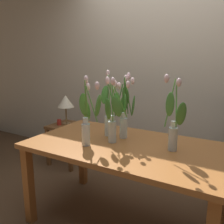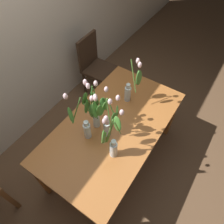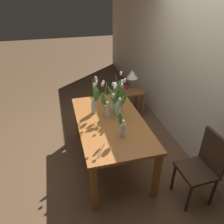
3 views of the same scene
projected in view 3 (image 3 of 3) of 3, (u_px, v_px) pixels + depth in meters
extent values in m
plane|color=brown|center=(111.00, 161.00, 3.36)|extent=(18.00, 18.00, 0.00)
cube|color=beige|center=(201.00, 70.00, 2.95)|extent=(9.00, 0.10, 2.70)
cube|color=#A3602D|center=(111.00, 122.00, 2.99)|extent=(1.60, 0.90, 0.04)
cube|color=#A3602D|center=(78.00, 120.00, 3.71)|extent=(0.07, 0.07, 0.70)
cube|color=#A3602D|center=(94.00, 188.00, 2.48)|extent=(0.07, 0.07, 0.70)
cube|color=#A3602D|center=(121.00, 114.00, 3.88)|extent=(0.07, 0.07, 0.70)
cube|color=#A3602D|center=(157.00, 175.00, 2.66)|extent=(0.07, 0.07, 0.70)
cylinder|color=silver|center=(94.00, 108.00, 3.12)|extent=(0.07, 0.07, 0.18)
cylinder|color=silver|center=(93.00, 101.00, 3.06)|extent=(0.04, 0.04, 0.05)
cylinder|color=silver|center=(94.00, 109.00, 3.13)|extent=(0.06, 0.06, 0.11)
cylinder|color=#56933D|center=(95.00, 90.00, 2.99)|extent=(0.03, 0.05, 0.32)
ellipsoid|color=silver|center=(96.00, 78.00, 2.92)|extent=(0.04, 0.04, 0.06)
ellipsoid|color=#4C8E38|center=(96.00, 91.00, 3.06)|extent=(0.08, 0.05, 0.17)
cylinder|color=#56933D|center=(95.00, 92.00, 3.00)|extent=(0.02, 0.05, 0.27)
ellipsoid|color=silver|center=(96.00, 83.00, 2.94)|extent=(0.04, 0.04, 0.06)
ellipsoid|color=#4C8E38|center=(97.00, 95.00, 3.07)|extent=(0.07, 0.06, 0.17)
cylinder|color=#56933D|center=(94.00, 93.00, 2.94)|extent=(0.11, 0.01, 0.28)
ellipsoid|color=silver|center=(94.00, 85.00, 2.82)|extent=(0.04, 0.04, 0.06)
ellipsoid|color=#4C8E38|center=(97.00, 95.00, 2.92)|extent=(0.04, 0.10, 0.18)
cylinder|color=#56933D|center=(95.00, 91.00, 3.01)|extent=(0.03, 0.06, 0.29)
ellipsoid|color=silver|center=(96.00, 80.00, 2.95)|extent=(0.04, 0.04, 0.06)
ellipsoid|color=#4C8E38|center=(96.00, 90.00, 3.06)|extent=(0.08, 0.06, 0.17)
cylinder|color=silver|center=(123.00, 130.00, 2.64)|extent=(0.07, 0.07, 0.18)
cylinder|color=silver|center=(123.00, 122.00, 2.58)|extent=(0.04, 0.04, 0.05)
cylinder|color=silver|center=(123.00, 132.00, 2.66)|extent=(0.06, 0.06, 0.11)
cylinder|color=#56933D|center=(118.00, 110.00, 2.50)|extent=(0.04, 0.11, 0.34)
ellipsoid|color=silver|center=(113.00, 96.00, 2.41)|extent=(0.04, 0.04, 0.06)
ellipsoid|color=#427F33|center=(114.00, 111.00, 2.48)|extent=(0.08, 0.05, 0.17)
cylinder|color=#56933D|center=(121.00, 112.00, 2.48)|extent=(0.04, 0.06, 0.32)
ellipsoid|color=silver|center=(119.00, 100.00, 2.38)|extent=(0.04, 0.04, 0.06)
ellipsoid|color=#427F33|center=(120.00, 119.00, 2.47)|extent=(0.09, 0.06, 0.18)
cylinder|color=silver|center=(118.00, 111.00, 3.04)|extent=(0.07, 0.07, 0.18)
cylinder|color=silver|center=(118.00, 104.00, 2.98)|extent=(0.04, 0.04, 0.05)
cylinder|color=silver|center=(118.00, 113.00, 3.06)|extent=(0.06, 0.06, 0.11)
cylinder|color=#3D752D|center=(120.00, 93.00, 2.91)|extent=(0.01, 0.05, 0.32)
ellipsoid|color=silver|center=(122.00, 82.00, 2.84)|extent=(0.04, 0.04, 0.06)
ellipsoid|color=#427F33|center=(122.00, 97.00, 2.99)|extent=(0.10, 0.03, 0.18)
cylinder|color=#3D752D|center=(120.00, 95.00, 2.88)|extent=(0.07, 0.03, 0.30)
ellipsoid|color=silver|center=(122.00, 85.00, 2.78)|extent=(0.04, 0.04, 0.06)
ellipsoid|color=#427F33|center=(124.00, 100.00, 2.89)|extent=(0.05, 0.12, 0.18)
cylinder|color=#3D752D|center=(115.00, 94.00, 2.93)|extent=(0.05, 0.06, 0.27)
ellipsoid|color=silver|center=(113.00, 84.00, 2.87)|extent=(0.04, 0.04, 0.06)
ellipsoid|color=#427F33|center=(112.00, 95.00, 2.93)|extent=(0.08, 0.08, 0.17)
cylinder|color=#3D752D|center=(122.00, 92.00, 2.91)|extent=(0.01, 0.08, 0.33)
ellipsoid|color=silver|center=(125.00, 81.00, 2.83)|extent=(0.04, 0.04, 0.06)
ellipsoid|color=#427F33|center=(124.00, 92.00, 2.94)|extent=(0.07, 0.05, 0.17)
cylinder|color=silver|center=(108.00, 111.00, 3.03)|extent=(0.07, 0.07, 0.18)
cylinder|color=silver|center=(107.00, 104.00, 2.97)|extent=(0.04, 0.04, 0.05)
cylinder|color=silver|center=(108.00, 113.00, 3.05)|extent=(0.06, 0.06, 0.11)
cylinder|color=#56933D|center=(105.00, 94.00, 2.90)|extent=(0.02, 0.05, 0.32)
ellipsoid|color=silver|center=(103.00, 83.00, 2.82)|extent=(0.04, 0.04, 0.06)
ellipsoid|color=#427F33|center=(102.00, 99.00, 2.90)|extent=(0.09, 0.04, 0.18)
cylinder|color=#56933D|center=(111.00, 96.00, 2.87)|extent=(0.10, 0.07, 0.26)
ellipsoid|color=silver|center=(115.00, 88.00, 2.76)|extent=(0.04, 0.04, 0.06)
ellipsoid|color=#427F33|center=(115.00, 98.00, 2.87)|extent=(0.06, 0.07, 0.17)
cylinder|color=#56933D|center=(112.00, 95.00, 2.92)|extent=(0.01, 0.10, 0.25)
ellipsoid|color=silver|center=(115.00, 86.00, 2.86)|extent=(0.04, 0.04, 0.06)
ellipsoid|color=#427F33|center=(114.00, 95.00, 2.96)|extent=(0.08, 0.06, 0.18)
cylinder|color=#56933D|center=(105.00, 95.00, 2.86)|extent=(0.05, 0.08, 0.31)
ellipsoid|color=silver|center=(102.00, 85.00, 2.76)|extent=(0.04, 0.04, 0.06)
ellipsoid|color=#427F33|center=(104.00, 99.00, 2.84)|extent=(0.11, 0.08, 0.18)
cylinder|color=silver|center=(115.00, 106.00, 3.16)|extent=(0.07, 0.07, 0.18)
cylinder|color=silver|center=(115.00, 99.00, 3.10)|extent=(0.04, 0.04, 0.05)
cylinder|color=silver|center=(115.00, 108.00, 3.18)|extent=(0.06, 0.06, 0.11)
cylinder|color=#3D752D|center=(115.00, 92.00, 3.00)|extent=(0.08, 0.03, 0.26)
ellipsoid|color=silver|center=(115.00, 84.00, 2.89)|extent=(0.04, 0.04, 0.06)
ellipsoid|color=#427F33|center=(117.00, 97.00, 2.99)|extent=(0.05, 0.09, 0.18)
cylinder|color=#3D752D|center=(118.00, 86.00, 3.06)|extent=(0.07, 0.10, 0.34)
ellipsoid|color=silver|center=(121.00, 73.00, 3.00)|extent=(0.04, 0.04, 0.06)
ellipsoid|color=#427F33|center=(119.00, 86.00, 3.11)|extent=(0.08, 0.09, 0.18)
cube|color=#382619|center=(196.00, 171.00, 2.58)|extent=(0.41, 0.41, 0.04)
cylinder|color=#382619|center=(188.00, 199.00, 2.52)|extent=(0.04, 0.04, 0.43)
cylinder|color=#382619|center=(173.00, 177.00, 2.80)|extent=(0.04, 0.04, 0.43)
cylinder|color=#382619|center=(213.00, 192.00, 2.61)|extent=(0.04, 0.04, 0.43)
cylinder|color=#382619|center=(196.00, 171.00, 2.88)|extent=(0.04, 0.04, 0.43)
cube|color=#382619|center=(214.00, 152.00, 2.50)|extent=(0.40, 0.05, 0.46)
cube|color=brown|center=(131.00, 91.00, 4.29)|extent=(0.44, 0.44, 0.04)
cube|color=brown|center=(119.00, 100.00, 4.54)|extent=(0.04, 0.04, 0.51)
cube|color=brown|center=(124.00, 109.00, 4.23)|extent=(0.04, 0.04, 0.51)
cube|color=brown|center=(136.00, 98.00, 4.63)|extent=(0.04, 0.04, 0.51)
cube|color=brown|center=(142.00, 107.00, 4.31)|extent=(0.04, 0.04, 0.51)
cylinder|color=olive|center=(131.00, 89.00, 4.30)|extent=(0.12, 0.12, 0.02)
cylinder|color=olive|center=(132.00, 83.00, 4.24)|extent=(0.02, 0.02, 0.22)
cone|color=#F2E5C6|center=(132.00, 74.00, 4.14)|extent=(0.22, 0.22, 0.16)
cylinder|color=#B72D23|center=(127.00, 87.00, 4.32)|extent=(0.06, 0.06, 0.07)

